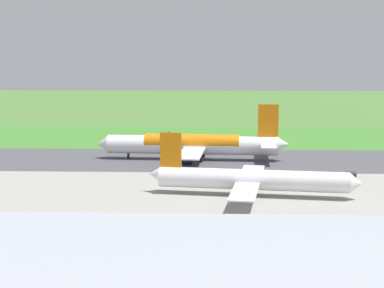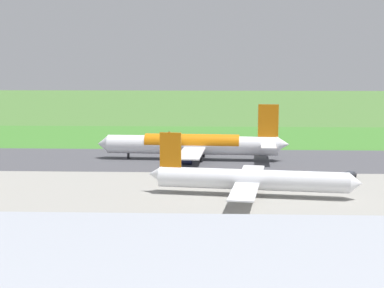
% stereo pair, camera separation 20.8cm
% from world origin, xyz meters
% --- Properties ---
extents(ground_plane, '(800.00, 800.00, 0.00)m').
position_xyz_m(ground_plane, '(0.00, 0.00, 0.00)').
color(ground_plane, '#477233').
extents(runway_asphalt, '(600.00, 38.27, 0.06)m').
position_xyz_m(runway_asphalt, '(0.00, 0.00, 0.03)').
color(runway_asphalt, '#47474C').
rests_on(runway_asphalt, ground).
extents(apron_concrete, '(440.00, 110.00, 0.05)m').
position_xyz_m(apron_concrete, '(0.00, 49.40, 0.03)').
color(apron_concrete, gray).
rests_on(apron_concrete, ground).
extents(grass_verge_foreground, '(600.00, 80.00, 0.04)m').
position_xyz_m(grass_verge_foreground, '(0.00, -44.49, 0.02)').
color(grass_verge_foreground, '#3C782B').
rests_on(grass_verge_foreground, ground).
extents(airliner_main, '(54.14, 44.29, 15.88)m').
position_xyz_m(airliner_main, '(9.79, 0.02, 4.35)').
color(airliner_main, white).
rests_on(airliner_main, ground).
extents(airliner_parked_mid, '(43.75, 35.92, 12.78)m').
position_xyz_m(airliner_parked_mid, '(-3.69, 43.70, 3.49)').
color(airliner_parked_mid, white).
rests_on(airliner_parked_mid, ground).
extents(service_car_followme, '(4.00, 4.42, 1.62)m').
position_xyz_m(service_car_followme, '(-28.08, 24.93, 0.84)').
color(service_car_followme, black).
rests_on(service_car_followme, ground).
extents(no_stopping_sign, '(0.60, 0.10, 2.42)m').
position_xyz_m(no_stopping_sign, '(20.30, -46.36, 1.44)').
color(no_stopping_sign, slate).
rests_on(no_stopping_sign, ground).
extents(traffic_cone_orange, '(0.40, 0.40, 0.55)m').
position_xyz_m(traffic_cone_orange, '(26.27, -40.77, 0.28)').
color(traffic_cone_orange, orange).
rests_on(traffic_cone_orange, ground).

